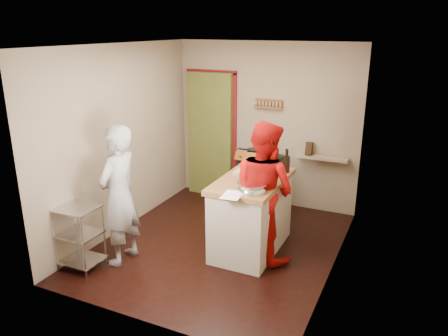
{
  "coord_description": "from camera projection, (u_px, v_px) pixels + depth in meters",
  "views": [
    {
      "loc": [
        2.27,
        -4.75,
        2.81
      ],
      "look_at": [
        0.07,
        0.0,
        1.1
      ],
      "focal_mm": 35.0,
      "sensor_mm": 36.0,
      "label": 1
    }
  ],
  "objects": [
    {
      "name": "stove",
      "position": [
        260.0,
        182.0,
        6.94
      ],
      "size": [
        0.6,
        0.63,
        1.0
      ],
      "color": "black",
      "rests_on": "ground"
    },
    {
      "name": "person_stripe",
      "position": [
        119.0,
        196.0,
        5.24
      ],
      "size": [
        0.43,
        0.64,
        1.73
      ],
      "primitive_type": "imported",
      "rotation": [
        0.0,
        0.0,
        -1.55
      ],
      "color": "#B6B7BC",
      "rests_on": "ground"
    },
    {
      "name": "ceiling",
      "position": [
        218.0,
        44.0,
        5.06
      ],
      "size": [
        3.0,
        3.5,
        0.02
      ],
      "primitive_type": "cube",
      "color": "white",
      "rests_on": "back_wall"
    },
    {
      "name": "person_red",
      "position": [
        264.0,
        191.0,
        5.38
      ],
      "size": [
        1.04,
        0.93,
        1.75
      ],
      "primitive_type": "imported",
      "rotation": [
        0.0,
        0.0,
        2.76
      ],
      "color": "#AA0C0B",
      "rests_on": "ground"
    },
    {
      "name": "island",
      "position": [
        252.0,
        213.0,
        5.63
      ],
      "size": [
        0.77,
        1.43,
        1.29
      ],
      "color": "#B9AE9D",
      "rests_on": "ground"
    },
    {
      "name": "back_wall",
      "position": [
        230.0,
        131.0,
        7.32
      ],
      "size": [
        3.0,
        0.44,
        2.6
      ],
      "color": "gray",
      "rests_on": "ground"
    },
    {
      "name": "left_wall",
      "position": [
        121.0,
        140.0,
        6.07
      ],
      "size": [
        0.04,
        3.5,
        2.6
      ],
      "primitive_type": "cube",
      "color": "gray",
      "rests_on": "ground"
    },
    {
      "name": "wire_shelving",
      "position": [
        79.0,
        234.0,
        5.21
      ],
      "size": [
        0.48,
        0.4,
        0.8
      ],
      "color": "silver",
      "rests_on": "ground"
    },
    {
      "name": "right_wall",
      "position": [
        340.0,
        168.0,
        4.87
      ],
      "size": [
        0.04,
        3.5,
        2.6
      ],
      "primitive_type": "cube",
      "color": "gray",
      "rests_on": "ground"
    },
    {
      "name": "floor",
      "position": [
        219.0,
        245.0,
        5.87
      ],
      "size": [
        3.5,
        3.5,
        0.0
      ],
      "primitive_type": "plane",
      "color": "black",
      "rests_on": "ground"
    }
  ]
}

